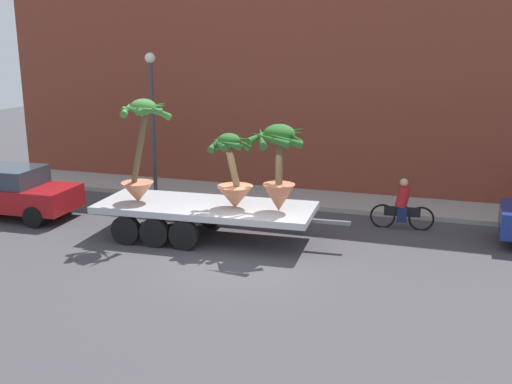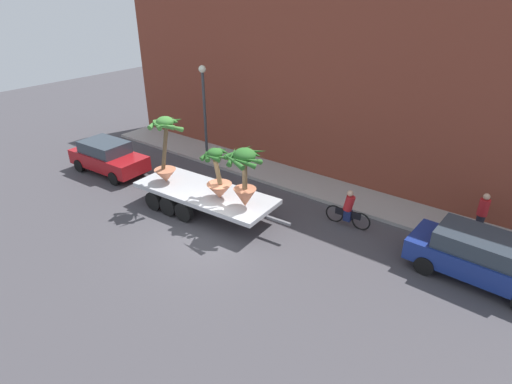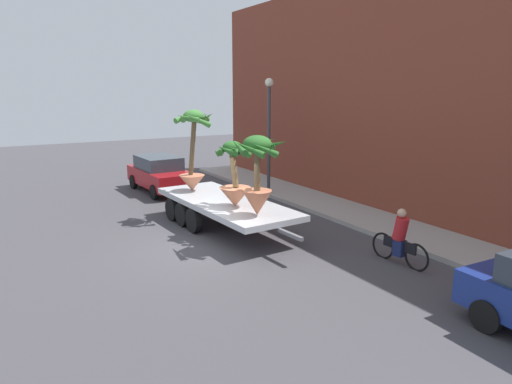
% 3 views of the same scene
% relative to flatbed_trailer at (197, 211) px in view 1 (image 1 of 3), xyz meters
% --- Properties ---
extents(ground_plane, '(60.00, 60.00, 0.00)m').
position_rel_flatbed_trailer_xyz_m(ground_plane, '(1.68, -1.35, -0.76)').
color(ground_plane, '#423F44').
extents(sidewalk, '(24.00, 2.20, 0.15)m').
position_rel_flatbed_trailer_xyz_m(sidewalk, '(1.68, 4.75, -0.69)').
color(sidewalk, '#A39E99').
rests_on(sidewalk, ground).
extents(building_facade, '(24.00, 1.20, 8.62)m').
position_rel_flatbed_trailer_xyz_m(building_facade, '(1.68, 6.45, 3.55)').
color(building_facade, brown).
rests_on(building_facade, ground).
extents(flatbed_trailer, '(7.04, 2.58, 0.98)m').
position_rel_flatbed_trailer_xyz_m(flatbed_trailer, '(0.00, 0.00, 0.00)').
color(flatbed_trailer, '#B7BABF').
rests_on(flatbed_trailer, ground).
extents(potted_palm_rear, '(1.42, 1.31, 2.88)m').
position_rel_flatbed_trailer_xyz_m(potted_palm_rear, '(-1.46, -0.34, 1.67)').
color(potted_palm_rear, '#C17251').
rests_on(potted_palm_rear, flatbed_trailer).
extents(potted_palm_middle, '(1.57, 1.56, 2.31)m').
position_rel_flatbed_trailer_xyz_m(potted_palm_middle, '(2.36, 0.01, 1.48)').
color(potted_palm_middle, '#B26647').
rests_on(potted_palm_middle, flatbed_trailer).
extents(potted_palm_front, '(1.21, 1.13, 2.02)m').
position_rel_flatbed_trailer_xyz_m(potted_palm_front, '(1.12, -0.07, 1.05)').
color(potted_palm_front, '#C17251').
rests_on(potted_palm_front, flatbed_trailer).
extents(cyclist, '(1.84, 0.37, 1.54)m').
position_rel_flatbed_trailer_xyz_m(cyclist, '(5.38, 2.60, -0.09)').
color(cyclist, black).
rests_on(cyclist, ground).
extents(trailing_car, '(4.16, 1.99, 1.58)m').
position_rel_flatbed_trailer_xyz_m(trailing_car, '(-6.35, 0.06, 0.06)').
color(trailing_car, maroon).
rests_on(trailing_car, ground).
extents(street_lamp, '(0.36, 0.36, 4.83)m').
position_rel_flatbed_trailer_xyz_m(street_lamp, '(-3.36, 3.95, 2.47)').
color(street_lamp, '#383D42').
rests_on(street_lamp, sidewalk).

